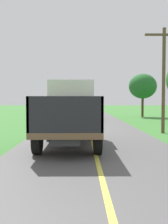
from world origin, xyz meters
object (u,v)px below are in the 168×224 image
(utility_pole_roadside, at_px, (164,76))
(roadside_tree_mid_right, at_px, (143,86))
(banana_truck_far, at_px, (78,105))
(banana_truck_near, at_px, (71,111))

(utility_pole_roadside, xyz_separation_m, roadside_tree_mid_right, (2.33, 15.03, 0.19))
(banana_truck_far, xyz_separation_m, roadside_tree_mid_right, (7.50, 5.22, 2.14))
(banana_truck_far, height_order, roadside_tree_mid_right, roadside_tree_mid_right)
(banana_truck_near, distance_m, utility_pole_roadside, 6.90)
(banana_truck_near, xyz_separation_m, banana_truck_far, (0.17, 13.71, -0.00))
(banana_truck_far, xyz_separation_m, utility_pole_roadside, (5.17, -9.81, 1.95))
(banana_truck_far, distance_m, roadside_tree_mid_right, 9.39)
(roadside_tree_mid_right, bearing_deg, banana_truck_far, -145.16)
(banana_truck_far, bearing_deg, utility_pole_roadside, -62.19)
(utility_pole_roadside, distance_m, roadside_tree_mid_right, 15.21)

